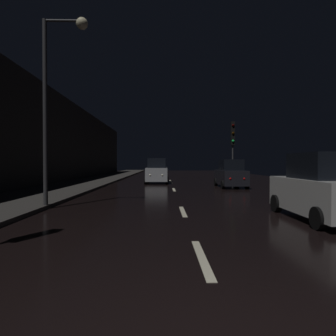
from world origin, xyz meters
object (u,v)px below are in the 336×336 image
Objects in this scene: streetlamp_overhead at (57,82)px; car_parked_right_near at (322,189)px; car_parked_right_far at (231,175)px; traffic_light_far_right at (233,139)px; car_approaching_headlights at (157,172)px.

car_parked_right_near is at bearing -14.20° from streetlamp_overhead.
streetlamp_overhead is 1.77× the size of car_parked_right_near.
car_parked_right_near is at bearing -180.00° from car_parked_right_far.
streetlamp_overhead is 13.65m from car_parked_right_far.
streetlamp_overhead reaches higher than traffic_light_far_right.
car_parked_right_near reaches higher than car_parked_right_far.
car_parked_right_far is (0.00, 11.91, -0.02)m from car_parked_right_near.
streetlamp_overhead is 1.82× the size of car_parked_right_far.
streetlamp_overhead is 1.67× the size of car_approaching_headlights.
car_approaching_headlights reaches higher than car_parked_right_far.
traffic_light_far_right reaches higher than car_parked_right_near.
traffic_light_far_right is 0.71× the size of streetlamp_overhead.
car_approaching_headlights is 17.46m from car_parked_right_near.
car_parked_right_far is at bearing -11.58° from traffic_light_far_right.
car_approaching_headlights is at bearing 49.04° from car_parked_right_far.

